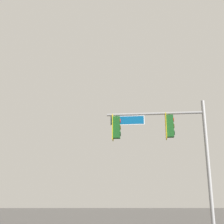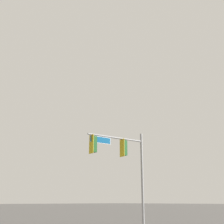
{
  "view_description": "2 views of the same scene",
  "coord_description": "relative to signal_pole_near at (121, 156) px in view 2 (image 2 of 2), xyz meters",
  "views": [
    {
      "loc": [
        -2.22,
        6.84,
        1.81
      ],
      "look_at": [
        -2.79,
        -9.13,
        6.59
      ],
      "focal_mm": 50.0,
      "sensor_mm": 36.0,
      "label": 1
    },
    {
      "loc": [
        10.76,
        7.62,
        1.8
      ],
      "look_at": [
        -3.77,
        -7.39,
        7.79
      ],
      "focal_mm": 50.0,
      "sensor_mm": 36.0,
      "label": 2
    }
  ],
  "objects": [
    {
      "name": "signal_pole_near",
      "position": [
        0.0,
        0.0,
        0.0
      ],
      "size": [
        4.87,
        0.98,
        6.81
      ],
      "color": "gray",
      "rests_on": "ground_plane"
    }
  ]
}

